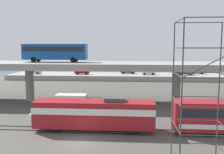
{
  "coord_description": "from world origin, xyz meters",
  "views": [
    {
      "loc": [
        5.54,
        -25.79,
        10.17
      ],
      "look_at": [
        2.03,
        19.4,
        4.79
      ],
      "focal_mm": 40.51,
      "sensor_mm": 36.0,
      "label": 1
    }
  ],
  "objects_px": {
    "parked_car_4": "(34,72)",
    "parked_car_5": "(82,72)",
    "scaffolding_tower": "(202,96)",
    "parked_car_0": "(186,73)",
    "parked_car_1": "(149,72)",
    "parked_car_2": "(197,71)",
    "service_truck_east": "(77,103)",
    "parked_car_3": "(128,71)",
    "train_locomotive": "(88,113)",
    "transit_bus_on_overpass": "(55,51)"
  },
  "relations": [
    {
      "from": "parked_car_4",
      "to": "parked_car_5",
      "type": "distance_m",
      "value": 15.69
    },
    {
      "from": "scaffolding_tower",
      "to": "parked_car_5",
      "type": "relative_size",
      "value": 2.63
    },
    {
      "from": "parked_car_0",
      "to": "parked_car_4",
      "type": "relative_size",
      "value": 0.96
    },
    {
      "from": "parked_car_1",
      "to": "parked_car_2",
      "type": "distance_m",
      "value": 16.4
    },
    {
      "from": "parked_car_4",
      "to": "parked_car_5",
      "type": "bearing_deg",
      "value": 179.29
    },
    {
      "from": "parked_car_4",
      "to": "service_truck_east",
      "type": "bearing_deg",
      "value": 118.95
    },
    {
      "from": "scaffolding_tower",
      "to": "parked_car_4",
      "type": "relative_size",
      "value": 2.67
    },
    {
      "from": "parked_car_1",
      "to": "parked_car_3",
      "type": "distance_m",
      "value": 7.25
    },
    {
      "from": "scaffolding_tower",
      "to": "train_locomotive",
      "type": "bearing_deg",
      "value": 135.01
    },
    {
      "from": "train_locomotive",
      "to": "parked_car_2",
      "type": "relative_size",
      "value": 3.4
    },
    {
      "from": "transit_bus_on_overpass",
      "to": "service_truck_east",
      "type": "xyz_separation_m",
      "value": [
        6.21,
        -9.57,
        -7.78
      ]
    },
    {
      "from": "scaffolding_tower",
      "to": "parked_car_5",
      "type": "bearing_deg",
      "value": 109.44
    },
    {
      "from": "parked_car_3",
      "to": "parked_car_5",
      "type": "xyz_separation_m",
      "value": [
        -14.54,
        -3.46,
        -0.0
      ]
    },
    {
      "from": "parked_car_4",
      "to": "train_locomotive",
      "type": "bearing_deg",
      "value": 117.94
    },
    {
      "from": "transit_bus_on_overpass",
      "to": "parked_car_2",
      "type": "distance_m",
      "value": 51.89
    },
    {
      "from": "service_truck_east",
      "to": "parked_car_1",
      "type": "relative_size",
      "value": 1.63
    },
    {
      "from": "parked_car_4",
      "to": "parked_car_5",
      "type": "relative_size",
      "value": 0.99
    },
    {
      "from": "scaffolding_tower",
      "to": "parked_car_0",
      "type": "xyz_separation_m",
      "value": [
        11.46,
        60.48,
        -4.19
      ]
    },
    {
      "from": "train_locomotive",
      "to": "transit_bus_on_overpass",
      "type": "bearing_deg",
      "value": -61.6
    },
    {
      "from": "parked_car_2",
      "to": "parked_car_4",
      "type": "distance_m",
      "value": 52.97
    },
    {
      "from": "parked_car_0",
      "to": "parked_car_3",
      "type": "distance_m",
      "value": 18.26
    },
    {
      "from": "train_locomotive",
      "to": "parked_car_0",
      "type": "bearing_deg",
      "value": -113.82
    },
    {
      "from": "transit_bus_on_overpass",
      "to": "service_truck_east",
      "type": "relative_size",
      "value": 1.76
    },
    {
      "from": "transit_bus_on_overpass",
      "to": "parked_car_5",
      "type": "distance_m",
      "value": 33.13
    },
    {
      "from": "parked_car_0",
      "to": "parked_car_2",
      "type": "bearing_deg",
      "value": 41.72
    },
    {
      "from": "train_locomotive",
      "to": "service_truck_east",
      "type": "relative_size",
      "value": 2.29
    },
    {
      "from": "parked_car_2",
      "to": "parked_car_3",
      "type": "xyz_separation_m",
      "value": [
        -22.54,
        -1.18,
        0.0
      ]
    },
    {
      "from": "train_locomotive",
      "to": "parked_car_4",
      "type": "bearing_deg",
      "value": -62.06
    },
    {
      "from": "train_locomotive",
      "to": "parked_car_1",
      "type": "relative_size",
      "value": 3.75
    },
    {
      "from": "parked_car_5",
      "to": "parked_car_4",
      "type": "bearing_deg",
      "value": 179.29
    },
    {
      "from": "service_truck_east",
      "to": "scaffolding_tower",
      "type": "bearing_deg",
      "value": -53.01
    },
    {
      "from": "train_locomotive",
      "to": "scaffolding_tower",
      "type": "height_order",
      "value": "scaffolding_tower"
    },
    {
      "from": "transit_bus_on_overpass",
      "to": "scaffolding_tower",
      "type": "height_order",
      "value": "scaffolding_tower"
    },
    {
      "from": "parked_car_0",
      "to": "train_locomotive",
      "type": "bearing_deg",
      "value": -113.82
    },
    {
      "from": "transit_bus_on_overpass",
      "to": "scaffolding_tower",
      "type": "relative_size",
      "value": 0.98
    },
    {
      "from": "parked_car_1",
      "to": "service_truck_east",
      "type": "bearing_deg",
      "value": 72.23
    },
    {
      "from": "scaffolding_tower",
      "to": "parked_car_2",
      "type": "distance_m",
      "value": 66.58
    },
    {
      "from": "scaffolding_tower",
      "to": "parked_car_3",
      "type": "xyz_separation_m",
      "value": [
        -6.58,
        63.32,
        -4.19
      ]
    },
    {
      "from": "transit_bus_on_overpass",
      "to": "parked_car_0",
      "type": "relative_size",
      "value": 2.74
    },
    {
      "from": "transit_bus_on_overpass",
      "to": "parked_car_0",
      "type": "bearing_deg",
      "value": 46.55
    },
    {
      "from": "parked_car_0",
      "to": "parked_car_4",
      "type": "xyz_separation_m",
      "value": [
        -48.27,
        -0.42,
        0.0
      ]
    },
    {
      "from": "train_locomotive",
      "to": "parked_car_4",
      "type": "xyz_separation_m",
      "value": [
        -26.24,
        49.48,
        0.1
      ]
    },
    {
      "from": "scaffolding_tower",
      "to": "parked_car_4",
      "type": "height_order",
      "value": "scaffolding_tower"
    },
    {
      "from": "transit_bus_on_overpass",
      "to": "parked_car_1",
      "type": "relative_size",
      "value": 2.88
    },
    {
      "from": "parked_car_2",
      "to": "scaffolding_tower",
      "type": "bearing_deg",
      "value": -103.91
    },
    {
      "from": "scaffolding_tower",
      "to": "parked_car_4",
      "type": "distance_m",
      "value": 70.56
    },
    {
      "from": "parked_car_3",
      "to": "parked_car_4",
      "type": "bearing_deg",
      "value": -173.83
    },
    {
      "from": "transit_bus_on_overpass",
      "to": "service_truck_east",
      "type": "distance_m",
      "value": 13.81
    },
    {
      "from": "parked_car_1",
      "to": "parked_car_0",
      "type": "bearing_deg",
      "value": -179.82
    },
    {
      "from": "train_locomotive",
      "to": "parked_car_4",
      "type": "relative_size",
      "value": 3.41
    }
  ]
}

